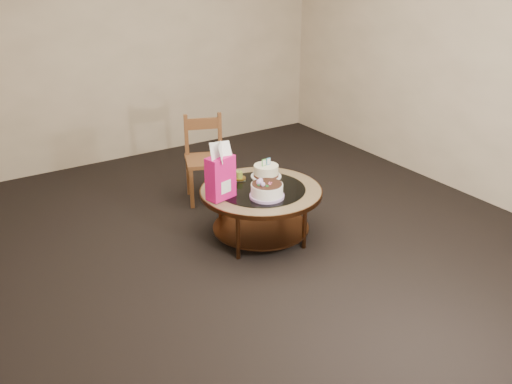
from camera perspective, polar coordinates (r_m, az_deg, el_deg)
ground at (r=4.93m, az=0.49°, el=-4.52°), size 5.00×5.00×0.00m
room_walls at (r=4.40m, az=0.56°, el=13.39°), size 4.52×5.02×2.61m
coffee_table at (r=4.76m, az=0.50°, el=-0.52°), size 1.02×1.02×0.46m
decorated_cake at (r=4.54m, az=1.08°, el=0.09°), size 0.28×0.28×0.16m
cream_cake at (r=4.94m, az=1.01°, el=2.09°), size 0.27×0.27×0.17m
gift_bag at (r=4.48m, az=-3.59°, el=2.03°), size 0.25×0.20×0.45m
pillar_candle at (r=4.89m, az=-1.69°, el=1.54°), size 0.12×0.12×0.08m
dining_chair at (r=5.51m, az=-5.07°, el=3.39°), size 0.49×0.49×0.82m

